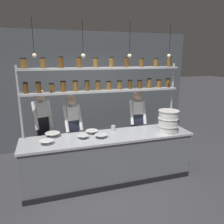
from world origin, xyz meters
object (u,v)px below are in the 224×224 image
(chef_center, at_px, (73,128))
(prep_bowl_center_front, at_px, (46,142))
(chef_left, at_px, (43,125))
(prep_bowl_center_back, at_px, (101,136))
(chef_right, at_px, (137,122))
(serving_cup_front, at_px, (113,128))
(prep_bowl_near_right, at_px, (83,137))
(prep_bowl_far_left, at_px, (92,132))
(container_stack, at_px, (168,121))
(prep_bowl_near_left, at_px, (53,135))
(spice_shelf_unit, at_px, (103,82))

(chef_center, relative_size, prep_bowl_center_front, 6.84)
(chef_left, xyz_separation_m, chef_center, (0.58, -0.17, -0.07))
(chef_left, bearing_deg, prep_bowl_center_back, -54.24)
(chef_right, bearing_deg, chef_left, -178.09)
(serving_cup_front, bearing_deg, prep_bowl_near_right, -158.08)
(prep_bowl_near_right, height_order, prep_bowl_far_left, prep_bowl_far_left)
(chef_right, height_order, serving_cup_front, chef_right)
(chef_left, relative_size, chef_right, 1.05)
(prep_bowl_center_back, height_order, serving_cup_front, serving_cup_front)
(chef_right, bearing_deg, container_stack, -58.98)
(prep_bowl_near_left, height_order, prep_bowl_center_front, prep_bowl_near_left)
(prep_bowl_center_back, bearing_deg, prep_bowl_far_left, 111.79)
(chef_left, bearing_deg, prep_bowl_near_right, -62.47)
(prep_bowl_near_left, bearing_deg, chef_center, 36.62)
(prep_bowl_center_back, bearing_deg, chef_left, 141.64)
(chef_left, relative_size, serving_cup_front, 17.25)
(prep_bowl_center_front, bearing_deg, prep_bowl_near_right, 6.93)
(prep_bowl_near_left, relative_size, prep_bowl_center_back, 1.17)
(spice_shelf_unit, bearing_deg, prep_bowl_center_back, -112.85)
(prep_bowl_near_left, xyz_separation_m, prep_bowl_center_back, (0.85, -0.32, -0.01))
(container_stack, distance_m, prep_bowl_far_left, 1.50)
(prep_bowl_near_right, bearing_deg, prep_bowl_near_left, 153.99)
(serving_cup_front, bearing_deg, container_stack, -24.00)
(prep_bowl_far_left, bearing_deg, prep_bowl_near_left, 176.05)
(chef_right, height_order, prep_bowl_near_right, chef_right)
(chef_right, height_order, prep_bowl_near_left, chef_right)
(chef_left, distance_m, prep_bowl_center_back, 1.30)
(container_stack, bearing_deg, spice_shelf_unit, 156.66)
(container_stack, relative_size, prep_bowl_near_right, 2.06)
(container_stack, distance_m, serving_cup_front, 1.09)
(prep_bowl_center_front, distance_m, serving_cup_front, 1.35)
(chef_right, relative_size, serving_cup_front, 16.47)
(prep_bowl_near_left, bearing_deg, prep_bowl_center_front, -109.13)
(spice_shelf_unit, bearing_deg, chef_center, 159.11)
(chef_right, bearing_deg, prep_bowl_near_right, -149.99)
(chef_center, height_order, prep_bowl_center_back, chef_center)
(prep_bowl_near_right, bearing_deg, chef_left, 133.41)
(prep_bowl_near_right, xyz_separation_m, prep_bowl_far_left, (0.21, 0.21, 0.00))
(prep_bowl_center_front, bearing_deg, container_stack, -2.33)
(serving_cup_front, bearing_deg, prep_bowl_center_front, -165.20)
(chef_right, bearing_deg, chef_center, -173.06)
(chef_center, relative_size, serving_cup_front, 16.28)
(chef_left, distance_m, chef_center, 0.61)
(spice_shelf_unit, bearing_deg, serving_cup_front, -19.58)
(chef_left, height_order, chef_right, chef_left)
(chef_center, relative_size, prep_bowl_near_right, 7.60)
(spice_shelf_unit, distance_m, serving_cup_front, 0.95)
(prep_bowl_center_back, distance_m, prep_bowl_far_left, 0.29)
(chef_center, height_order, chef_right, chef_right)
(prep_bowl_near_left, height_order, serving_cup_front, serving_cup_front)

